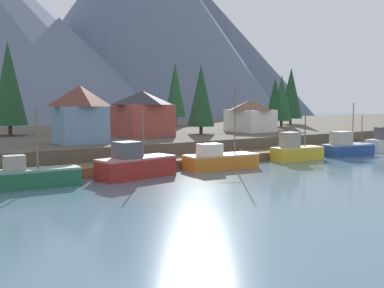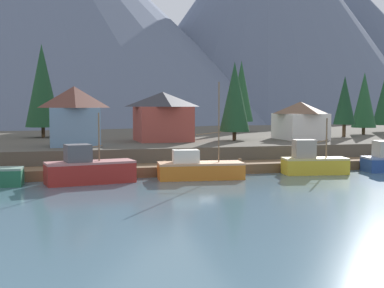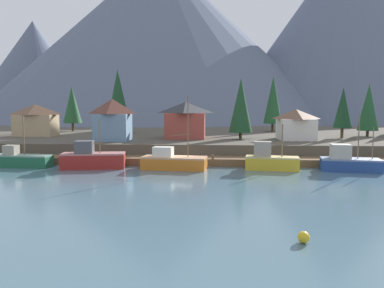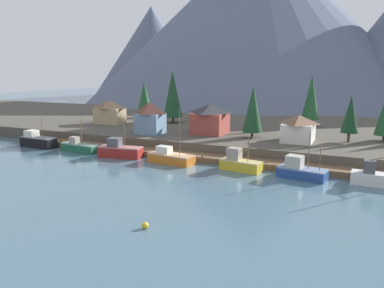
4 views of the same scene
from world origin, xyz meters
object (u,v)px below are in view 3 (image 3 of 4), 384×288
Objects in this scene: conifer_mid_left at (369,107)px; conifer_mid_right at (273,100)px; fishing_boat_yellow at (270,160)px; house_tan at (36,120)px; house_blue at (112,119)px; fishing_boat_green at (20,160)px; channel_buoy at (304,237)px; conifer_back_right at (241,105)px; fishing_boat_red at (92,159)px; house_white at (296,124)px; fishing_boat_orange at (173,161)px; house_red at (186,120)px; conifer_near_left at (118,98)px; conifer_back_left at (72,105)px; conifer_near_right at (343,108)px; fishing_boat_blue at (348,162)px.

conifer_mid_right is (-15.46, 13.14, 1.58)m from conifer_mid_left.
house_tan is at bearing 161.75° from fishing_boat_yellow.
house_blue is 38.63m from conifer_mid_right.
channel_buoy is (30.98, -25.76, -0.60)m from fishing_boat_green.
house_tan is at bearing 174.16° from conifer_back_right.
fishing_boat_red reaches higher than fishing_boat_yellow.
house_white is at bearing 76.00° from fishing_boat_yellow.
fishing_boat_red is 11.89× the size of channel_buoy.
conifer_back_right is at bearing 66.42° from fishing_boat_orange.
conifer_near_left reaches higher than house_red.
conifer_mid_left reaches higher than house_red.
channel_buoy is at bearing -65.16° from conifer_near_left.
conifer_mid_right is at bearing 46.91° from house_red.
conifer_back_right is at bearing -5.07° from house_red.
house_tan is at bearing 121.46° from fishing_boat_red.
conifer_mid_right is at bearing 139.64° from conifer_mid_left.
channel_buoy is (-7.74, -62.12, -9.14)m from conifer_mid_right.
conifer_back_left is at bearing 157.40° from house_white.
house_red is at bearing -176.36° from conifer_near_right.
conifer_near_left reaches higher than fishing_boat_green.
house_tan is at bearing 130.09° from channel_buoy.
fishing_boat_red is at bearing -65.19° from conifer_back_left.
conifer_back_left reaches higher than fishing_boat_blue.
house_blue is at bearing 56.06° from fishing_boat_green.
fishing_boat_yellow is at bearing -112.41° from house_white.
house_tan is 61.97m from conifer_mid_left.
fishing_boat_red is 0.86× the size of conifer_mid_left.
conifer_back_left reaches higher than house_red.
conifer_near_left is at bearing 167.00° from conifer_near_right.
fishing_boat_green is at bearing -171.51° from fishing_boat_blue.
fishing_boat_orange is 35.20m from house_tan.
house_blue is 39.45m from conifer_near_right.
conifer_mid_right reaches higher than fishing_boat_red.
house_red is at bearing 49.69° from fishing_boat_red.
conifer_near_left is (-27.04, 28.81, 8.67)m from fishing_boat_yellow.
house_red reaches higher than fishing_boat_blue.
house_blue is 0.55× the size of conifer_mid_right.
fishing_boat_yellow is at bearing 4.76° from fishing_boat_green.
house_red is (10.77, 17.67, 4.45)m from fishing_boat_red.
conifer_back_left is at bearing 146.84° from fishing_boat_yellow.
house_white is at bearing -4.83° from conifer_back_right.
conifer_near_left is at bearing 173.64° from conifer_mid_left.
house_blue is at bearing -55.82° from conifer_back_left.
fishing_boat_blue is (42.41, -0.52, 0.19)m from fishing_boat_green.
fishing_boat_orange is 1.39× the size of house_blue.
fishing_boat_yellow is at bearing -128.61° from conifer_near_right.
fishing_boat_orange is at bearing 112.59° from channel_buoy.
fishing_boat_orange reaches higher than house_white.
house_red is at bearing -169.66° from conifer_mid_left.
conifer_mid_left reaches higher than fishing_boat_red.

